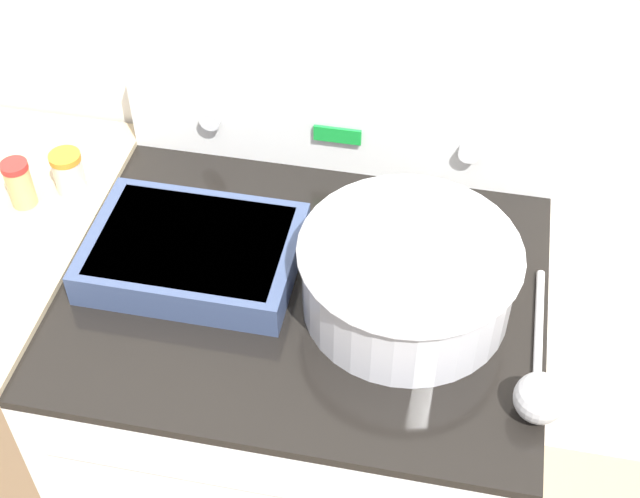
# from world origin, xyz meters

# --- Properties ---
(stove_range) EXTENTS (0.82, 0.71, 0.90)m
(stove_range) POSITION_xyz_m (0.00, 0.34, 0.45)
(stove_range) COLOR white
(stove_range) RESTS_ON ground_plane
(control_panel) EXTENTS (0.82, 0.07, 0.17)m
(control_panel) POSITION_xyz_m (0.00, 0.65, 0.99)
(control_panel) COLOR white
(control_panel) RESTS_ON stove_range
(side_counter) EXTENTS (0.51, 0.68, 0.91)m
(side_counter) POSITION_xyz_m (-0.66, 0.34, 0.46)
(side_counter) COLOR #896B4C
(side_counter) RESTS_ON ground_plane
(mixing_bowl) EXTENTS (0.36, 0.36, 0.14)m
(mixing_bowl) POSITION_xyz_m (0.17, 0.31, 0.98)
(mixing_bowl) COLOR silver
(mixing_bowl) RESTS_ON stove_range
(casserole_dish) EXTENTS (0.36, 0.26, 0.06)m
(casserole_dish) POSITION_xyz_m (-0.20, 0.33, 0.94)
(casserole_dish) COLOR #38476B
(casserole_dish) RESTS_ON stove_range
(ladle) EXTENTS (0.08, 0.33, 0.08)m
(ladle) POSITION_xyz_m (0.39, 0.15, 0.94)
(ladle) COLOR #B7B7B7
(ladle) RESTS_ON stove_range
(spice_jar_orange_cap) EXTENTS (0.06, 0.06, 0.08)m
(spice_jar_orange_cap) POSITION_xyz_m (-0.48, 0.47, 0.96)
(spice_jar_orange_cap) COLOR beige
(spice_jar_orange_cap) RESTS_ON side_counter
(spice_jar_red_cap) EXTENTS (0.05, 0.05, 0.09)m
(spice_jar_red_cap) POSITION_xyz_m (-0.55, 0.42, 0.96)
(spice_jar_red_cap) COLOR tan
(spice_jar_red_cap) RESTS_ON side_counter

